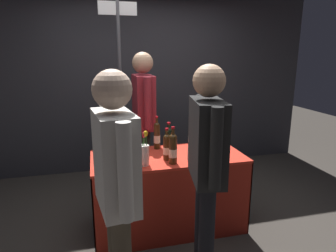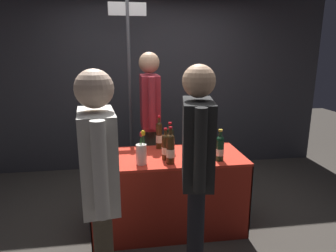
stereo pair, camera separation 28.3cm
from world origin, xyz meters
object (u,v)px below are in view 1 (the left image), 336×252
at_px(featured_wine_bottle, 157,135).
at_px(taster_foreground_right, 207,156).
at_px(tasting_table, 168,179).
at_px(flower_vase, 144,153).
at_px(wine_glass_near_vendor, 205,140).
at_px(display_bottle_0, 192,135).
at_px(booth_signpost, 120,80).
at_px(vendor_presenter, 144,111).

height_order(featured_wine_bottle, taster_foreground_right, taster_foreground_right).
relative_size(tasting_table, featured_wine_bottle, 4.24).
xyz_separation_m(featured_wine_bottle, flower_vase, (-0.21, -0.43, -0.04)).
height_order(featured_wine_bottle, flower_vase, featured_wine_bottle).
bearing_deg(featured_wine_bottle, tasting_table, -75.64).
bearing_deg(featured_wine_bottle, wine_glass_near_vendor, -20.24).
relative_size(display_bottle_0, taster_foreground_right, 0.19).
relative_size(tasting_table, display_bottle_0, 4.75).
distance_m(tasting_table, featured_wine_bottle, 0.46).
distance_m(display_bottle_0, taster_foreground_right, 0.97).
distance_m(display_bottle_0, booth_signpost, 1.27).
bearing_deg(flower_vase, wine_glass_near_vendor, 20.84).
bearing_deg(featured_wine_bottle, taster_foreground_right, -80.48).
height_order(display_bottle_0, flower_vase, flower_vase).
height_order(flower_vase, vendor_presenter, vendor_presenter).
distance_m(featured_wine_bottle, wine_glass_near_vendor, 0.50).
xyz_separation_m(flower_vase, taster_foreground_right, (0.38, -0.56, 0.14)).
height_order(tasting_table, vendor_presenter, vendor_presenter).
relative_size(featured_wine_bottle, vendor_presenter, 0.20).
relative_size(featured_wine_bottle, display_bottle_0, 1.12).
bearing_deg(flower_vase, tasting_table, 35.55).
xyz_separation_m(tasting_table, featured_wine_bottle, (-0.06, 0.24, 0.39)).
distance_m(vendor_presenter, booth_signpost, 0.58).
distance_m(flower_vase, vendor_presenter, 0.97).
xyz_separation_m(display_bottle_0, flower_vase, (-0.58, -0.38, -0.03)).
xyz_separation_m(featured_wine_bottle, booth_signpost, (-0.28, 0.93, 0.50)).
relative_size(vendor_presenter, taster_foreground_right, 1.05).
bearing_deg(wine_glass_near_vendor, featured_wine_bottle, 159.76).
bearing_deg(display_bottle_0, vendor_presenter, 127.21).
bearing_deg(wine_glass_near_vendor, tasting_table, -171.01).
bearing_deg(flower_vase, display_bottle_0, 33.43).
bearing_deg(taster_foreground_right, tasting_table, 17.98).
xyz_separation_m(wine_glass_near_vendor, flower_vase, (-0.68, -0.26, -0.00)).
distance_m(featured_wine_bottle, booth_signpost, 1.09).
height_order(display_bottle_0, wine_glass_near_vendor, display_bottle_0).
bearing_deg(taster_foreground_right, flower_vase, 43.91).
bearing_deg(taster_foreground_right, display_bottle_0, -2.11).
relative_size(tasting_table, wine_glass_near_vendor, 9.80).
height_order(display_bottle_0, booth_signpost, booth_signpost).
distance_m(tasting_table, flower_vase, 0.49).
xyz_separation_m(wine_glass_near_vendor, booth_signpost, (-0.75, 1.10, 0.53)).
height_order(flower_vase, booth_signpost, booth_signpost).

